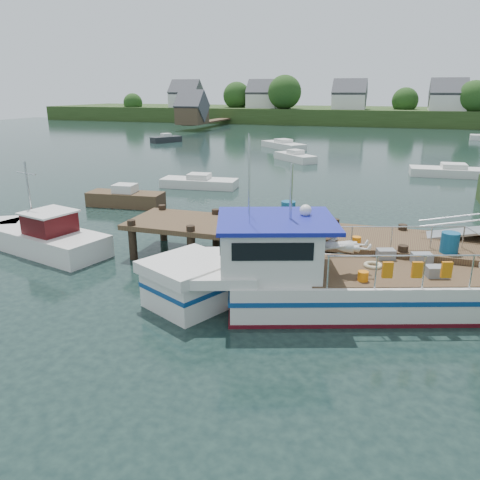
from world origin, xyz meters
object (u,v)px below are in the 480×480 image
(lobster_boat, at_px, (312,277))
(moored_b, at_px, (295,157))
(dock, at_px, (469,221))
(moored_a, at_px, (199,182))
(moored_c, at_px, (453,172))
(moored_rowboat, at_px, (126,198))
(work_boat, at_px, (40,236))
(moored_e, at_px, (166,139))
(moored_d, at_px, (283,145))

(lobster_boat, xyz_separation_m, moored_b, (-6.74, 30.24, -0.56))
(dock, height_order, moored_b, dock)
(dock, xyz_separation_m, lobster_boat, (-4.61, -3.27, -1.29))
(moored_a, xyz_separation_m, moored_c, (16.99, 10.07, 0.02))
(lobster_boat, distance_m, moored_rowboat, 15.75)
(dock, height_order, work_boat, dock)
(dock, distance_m, moored_b, 29.32)
(moored_c, relative_size, moored_e, 1.55)
(dock, bearing_deg, moored_a, 139.97)
(moored_a, bearing_deg, moored_c, 45.72)
(lobster_boat, xyz_separation_m, moored_rowboat, (-12.41, 9.68, -0.48))
(work_boat, distance_m, moored_rowboat, 7.94)
(work_boat, height_order, moored_b, work_boat)
(moored_a, relative_size, moored_c, 0.82)
(work_boat, height_order, moored_a, work_boat)
(moored_a, distance_m, moored_d, 23.72)
(lobster_boat, relative_size, moored_c, 1.66)
(moored_a, bearing_deg, moored_d, 104.07)
(dock, relative_size, moored_c, 2.58)
(moored_b, xyz_separation_m, moored_d, (-3.33, 9.41, -0.00))
(dock, height_order, moored_d, dock)
(moored_e, bearing_deg, work_boat, -49.52)
(dock, height_order, lobster_boat, lobster_boat)
(dock, relative_size, moored_rowboat, 3.72)
(moored_rowboat, bearing_deg, lobster_boat, -13.03)
(work_boat, bearing_deg, lobster_boat, 5.90)
(moored_d, height_order, moored_e, moored_e)
(lobster_boat, relative_size, moored_b, 2.33)
(moored_c, relative_size, moored_d, 1.08)
(moored_a, bearing_deg, moored_b, 90.43)
(moored_rowboat, distance_m, moored_e, 34.49)
(dock, bearing_deg, moored_c, 85.20)
(work_boat, distance_m, moored_a, 14.21)
(moored_b, xyz_separation_m, moored_c, (13.26, -4.23, -0.02))
(moored_c, bearing_deg, moored_a, -142.26)
(moored_a, bearing_deg, moored_rowboat, -92.21)
(dock, distance_m, moored_rowboat, 18.28)
(lobster_boat, height_order, moored_rowboat, lobster_boat)
(lobster_boat, xyz_separation_m, moored_d, (-10.07, 39.65, -0.56))
(moored_rowboat, xyz_separation_m, moored_e, (-13.37, 31.79, -0.06))
(lobster_boat, distance_m, moored_d, 40.91)
(work_boat, height_order, moored_e, work_boat)
(dock, bearing_deg, moored_b, 112.82)
(moored_d, bearing_deg, dock, -85.10)
(moored_a, xyz_separation_m, moored_b, (3.73, 14.31, 0.04))
(moored_e, bearing_deg, moored_d, 14.30)
(moored_a, height_order, moored_c, moored_c)
(moored_a, distance_m, moored_c, 19.75)
(lobster_boat, height_order, work_boat, lobster_boat)
(lobster_boat, height_order, moored_d, lobster_boat)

